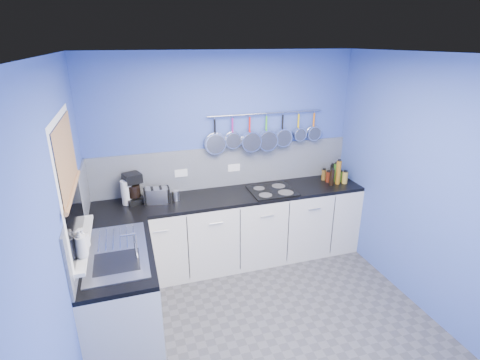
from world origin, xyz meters
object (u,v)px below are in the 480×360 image
soap_bottle_b (83,238)px  paper_towel (127,192)px  toaster (157,195)px  soap_bottle_a (81,243)px  hob (272,191)px  canister (176,196)px  coffee_maker (133,188)px

soap_bottle_b → paper_towel: 1.17m
paper_towel → toaster: 0.32m
soap_bottle_a → paper_towel: bearing=74.4°
soap_bottle_b → toaster: size_ratio=0.66×
toaster → soap_bottle_b: bearing=-107.1°
soap_bottle_b → hob: soap_bottle_b is taller
paper_towel → toaster: bearing=-10.6°
soap_bottle_b → hob: size_ratio=0.33×
toaster → canister: 0.21m
soap_bottle_b → coffee_maker: (0.42, 1.14, -0.07)m
toaster → canister: toaster is taller
paper_towel → canister: paper_towel is taller
soap_bottle_a → hob: bearing=28.9°
coffee_maker → toaster: 0.27m
soap_bottle_b → toaster: bearing=57.9°
paper_towel → hob: bearing=-5.2°
coffee_maker → canister: coffee_maker is taller
soap_bottle_a → soap_bottle_b: soap_bottle_a is taller
toaster → hob: (1.35, -0.09, -0.08)m
canister → hob: (1.14, -0.08, -0.05)m
paper_towel → hob: size_ratio=0.51×
soap_bottle_a → hob: (2.01, 1.11, -0.26)m
soap_bottle_b → paper_towel: (0.35, 1.12, -0.10)m
paper_towel → coffee_maker: (0.07, 0.02, 0.03)m
soap_bottle_b → coffee_maker: bearing=69.5°
soap_bottle_a → canister: bearing=53.8°
coffee_maker → hob: bearing=-25.5°
toaster → canister: (0.21, -0.01, -0.03)m
soap_bottle_b → paper_towel: soap_bottle_b is taller
soap_bottle_b → coffee_maker: coffee_maker is taller
paper_towel → canister: (0.52, -0.07, -0.08)m
soap_bottle_a → paper_towel: (0.35, 1.26, -0.13)m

